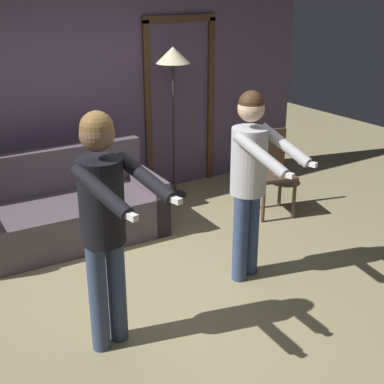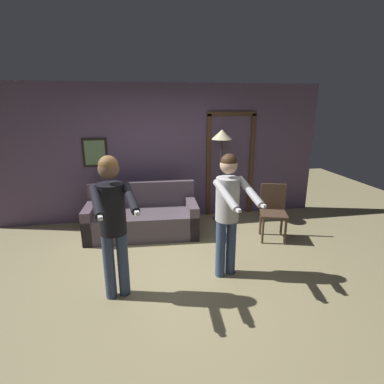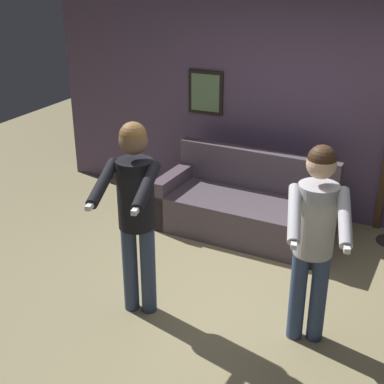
{
  "view_description": "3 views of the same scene",
  "coord_description": "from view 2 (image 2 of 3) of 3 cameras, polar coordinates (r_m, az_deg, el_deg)",
  "views": [
    {
      "loc": [
        -1.96,
        -3.3,
        2.44
      ],
      "look_at": [
        0.05,
        -0.19,
        0.98
      ],
      "focal_mm": 50.0,
      "sensor_mm": 36.0,
      "label": 1
    },
    {
      "loc": [
        -0.39,
        -3.52,
        2.23
      ],
      "look_at": [
        0.21,
        -0.17,
        1.22
      ],
      "focal_mm": 28.0,
      "sensor_mm": 36.0,
      "label": 2
    },
    {
      "loc": [
        1.33,
        -3.66,
        2.84
      ],
      "look_at": [
        -0.23,
        -0.27,
        1.21
      ],
      "focal_mm": 50.0,
      "sensor_mm": 36.0,
      "label": 3
    }
  ],
  "objects": [
    {
      "name": "person_standing_left",
      "position": [
        3.44,
        -14.91,
        -4.36
      ],
      "size": [
        0.53,
        0.74,
        1.71
      ],
      "color": "#364463",
      "rests_on": "ground_plane"
    },
    {
      "name": "back_wall_assembly",
      "position": [
        5.86,
        -6.16,
        7.28
      ],
      "size": [
        6.4,
        0.1,
        2.6
      ],
      "color": "#5A4765",
      "rests_on": "ground_plane"
    },
    {
      "name": "torchiere_lamp",
      "position": [
        5.68,
        5.68,
        9.28
      ],
      "size": [
        0.39,
        0.39,
        1.77
      ],
      "color": "#332D28",
      "rests_on": "ground_plane"
    },
    {
      "name": "person_standing_right",
      "position": [
        3.81,
        6.89,
        -2.57
      ],
      "size": [
        0.54,
        0.7,
        1.65
      ],
      "color": "#36486F",
      "rests_on": "ground_plane"
    },
    {
      "name": "couch",
      "position": [
        5.37,
        -9.42,
        -5.01
      ],
      "size": [
        1.94,
        0.95,
        0.87
      ],
      "color": "#554952",
      "rests_on": "ground_plane"
    },
    {
      "name": "dining_chair_distant",
      "position": [
        5.24,
        15.19,
        -3.02
      ],
      "size": [
        0.52,
        0.52,
        0.93
      ],
      "color": "#4C3828",
      "rests_on": "ground_plane"
    },
    {
      "name": "ground_plane",
      "position": [
        4.18,
        -3.37,
        -15.71
      ],
      "size": [
        12.0,
        12.0,
        0.0
      ],
      "primitive_type": "plane",
      "color": "#978B63"
    }
  ]
}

